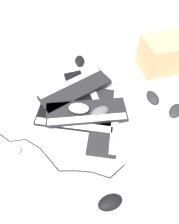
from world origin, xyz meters
TOP-DOWN VIEW (x-y plane):
  - ground_plane at (0.00, 0.00)m, footprint 3.20×3.20m
  - keyboard_0 at (0.05, -0.03)m, footprint 0.23×0.46m
  - keyboard_1 at (-0.12, 0.09)m, footprint 0.38×0.44m
  - keyboard_2 at (-0.11, -0.08)m, footprint 0.46×0.23m
  - keyboard_3 at (-0.06, -0.04)m, footprint 0.46×0.32m
  - keyboard_4 at (-0.18, 0.10)m, footprint 0.38×0.44m
  - mouse_0 at (-0.26, 0.38)m, footprint 0.10×0.13m
  - mouse_1 at (-0.10, -0.05)m, footprint 0.12×0.09m
  - mouse_2 at (0.41, 0.16)m, footprint 0.10×0.12m
  - mouse_3 at (0.01, -0.02)m, footprint 0.12×0.13m
  - mouse_4 at (-0.35, -0.36)m, footprint 0.11×0.07m
  - mouse_5 at (0.30, 0.02)m, footprint 0.12×0.13m
  - mouse_6 at (0.27, 0.21)m, footprint 0.12×0.13m
  - mouse_7 at (0.19, -0.44)m, footprint 0.13×0.12m
  - cable_0 at (-0.13, -0.32)m, footprint 0.71×0.14m
  - cardboard_box at (0.28, 0.53)m, footprint 0.37×0.34m

SIDE VIEW (x-z plane):
  - ground_plane at x=0.00m, z-range 0.00..0.00m
  - cable_0 at x=-0.13m, z-range 0.00..0.01m
  - keyboard_0 at x=0.05m, z-range 0.00..0.03m
  - keyboard_1 at x=-0.12m, z-range 0.00..0.03m
  - keyboard_2 at x=-0.11m, z-range 0.00..0.03m
  - mouse_0 at x=-0.26m, z-range 0.00..0.04m
  - mouse_2 at x=0.41m, z-range 0.00..0.04m
  - mouse_4 at x=-0.35m, z-range 0.00..0.04m
  - mouse_5 at x=0.30m, z-range 0.00..0.04m
  - mouse_6 at x=0.27m, z-range 0.00..0.04m
  - mouse_7 at x=0.19m, z-range 0.00..0.04m
  - keyboard_3 at x=-0.06m, z-range 0.03..0.06m
  - keyboard_4 at x=-0.18m, z-range 0.03..0.06m
  - mouse_3 at x=0.01m, z-range 0.03..0.07m
  - mouse_1 at x=-0.10m, z-range 0.06..0.10m
  - cardboard_box at x=0.28m, z-range 0.00..0.21m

